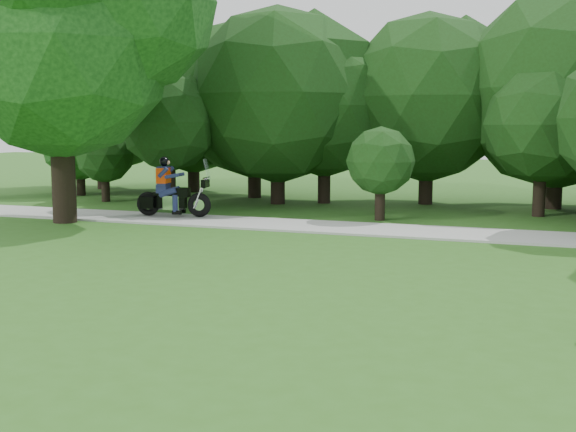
# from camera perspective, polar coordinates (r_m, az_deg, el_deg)

# --- Properties ---
(ground) EXTENTS (100.00, 100.00, 0.00)m
(ground) POSITION_cam_1_polar(r_m,az_deg,el_deg) (11.37, 5.75, -7.11)
(ground) COLOR #2D5E1A
(ground) RESTS_ON ground
(walkway) EXTENTS (60.00, 2.20, 0.06)m
(walkway) POSITION_cam_1_polar(r_m,az_deg,el_deg) (19.07, 11.83, -1.31)
(walkway) COLOR #A1A19C
(walkway) RESTS_ON ground
(tree_line) EXTENTS (39.84, 11.77, 7.88)m
(tree_line) POSITION_cam_1_polar(r_m,az_deg,el_deg) (25.32, 18.49, 8.88)
(tree_line) COLOR black
(tree_line) RESTS_ON ground
(big_tree_west) EXTENTS (8.64, 6.56, 9.96)m
(big_tree_west) POSITION_cam_1_polar(r_m,az_deg,el_deg) (22.18, -17.27, 14.55)
(big_tree_west) COLOR black
(big_tree_west) RESTS_ON ground
(touring_motorcycle) EXTENTS (2.36, 0.93, 1.80)m
(touring_motorcycle) POSITION_cam_1_polar(r_m,az_deg,el_deg) (22.03, -9.40, 1.67)
(touring_motorcycle) COLOR black
(touring_motorcycle) RESTS_ON walkway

